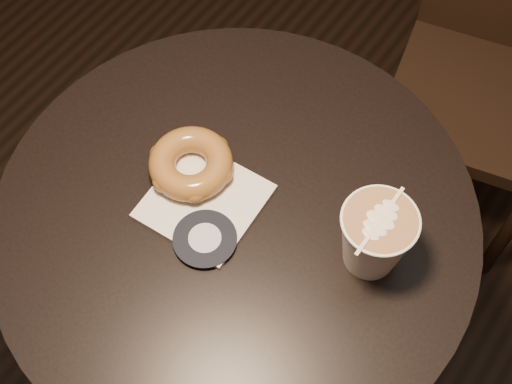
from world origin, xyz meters
TOP-DOWN VIEW (x-y plane):
  - cafe_table at (0.00, 0.00)m, footprint 0.70×0.70m
  - chair at (0.14, 0.74)m, footprint 0.45×0.45m
  - pastry_bag at (-0.05, -0.01)m, footprint 0.16×0.16m
  - doughnut at (-0.09, 0.02)m, footprint 0.12×0.12m
  - latte_cup at (0.19, 0.05)m, footprint 0.10×0.10m

SIDE VIEW (x-z plane):
  - chair at x=0.14m, z-range 0.06..1.00m
  - cafe_table at x=0.00m, z-range 0.18..0.93m
  - pastry_bag at x=-0.05m, z-range 0.75..0.76m
  - doughnut at x=-0.09m, z-range 0.76..0.80m
  - latte_cup at x=0.19m, z-range 0.75..0.86m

